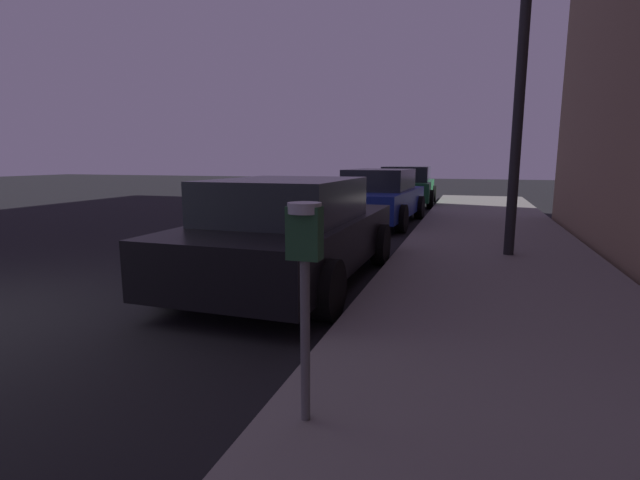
{
  "coord_description": "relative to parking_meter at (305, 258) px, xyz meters",
  "views": [
    {
      "loc": [
        5.17,
        -3.08,
        1.68
      ],
      "look_at": [
        3.99,
        0.52,
        1.02
      ],
      "focal_mm": 26.08,
      "sensor_mm": 36.0,
      "label": 1
    }
  ],
  "objects": [
    {
      "name": "sidewalk",
      "position": [
        1.31,
        0.68,
        -1.06
      ],
      "size": [
        3.2,
        36.0,
        0.15
      ],
      "primitive_type": "cube",
      "color": "slate",
      "rests_on": "ground"
    },
    {
      "name": "parking_meter",
      "position": [
        0.0,
        0.0,
        0.0
      ],
      "size": [
        0.19,
        0.19,
        1.3
      ],
      "color": "#59595B",
      "rests_on": "sidewalk"
    },
    {
      "name": "car_black",
      "position": [
        -1.44,
        3.45,
        -0.42
      ],
      "size": [
        2.16,
        4.5,
        1.43
      ],
      "color": "black",
      "rests_on": "ground"
    },
    {
      "name": "car_blue",
      "position": [
        -1.44,
        9.77,
        -0.43
      ],
      "size": [
        2.11,
        4.48,
        1.43
      ],
      "color": "navy",
      "rests_on": "ground"
    },
    {
      "name": "car_green",
      "position": [
        -1.44,
        15.29,
        -0.42
      ],
      "size": [
        2.21,
        4.49,
        1.43
      ],
      "color": "#19592D",
      "rests_on": "ground"
    }
  ]
}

